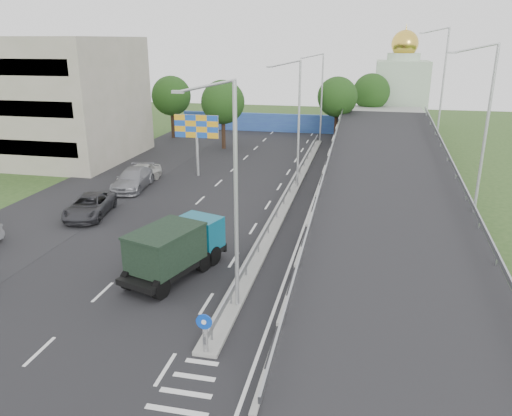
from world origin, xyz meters
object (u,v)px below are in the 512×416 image
(sign_bollard, at_px, (205,333))
(lamp_post_mid, at_px, (297,118))
(parked_car_e, at_px, (139,174))
(church, at_px, (401,88))
(dump_truck, at_px, (176,247))
(lamp_post_far, at_px, (320,93))
(parked_car_d, at_px, (133,179))
(billboard, at_px, (197,130))
(lamp_post_near, at_px, (231,187))
(parked_car_c, at_px, (90,206))

(sign_bollard, distance_m, lamp_post_mid, 24.30)
(lamp_post_mid, distance_m, parked_car_e, 14.24)
(church, relative_size, dump_truck, 2.06)
(lamp_post_far, xyz_separation_m, parked_car_d, (-13.03, -23.05, -4.98))
(sign_bollard, distance_m, church, 58.84)
(lamp_post_far, relative_size, church, 0.73)
(church, xyz_separation_m, billboard, (-19.00, -32.00, -1.12))
(dump_truck, bearing_deg, lamp_post_far, 101.83)
(parked_car_e, bearing_deg, dump_truck, -50.11)
(lamp_post_near, distance_m, lamp_post_mid, 20.00)
(lamp_post_near, xyz_separation_m, parked_car_e, (-13.28, 18.69, -4.99))
(lamp_post_far, xyz_separation_m, parked_car_c, (-13.00, -29.97, -5.07))
(lamp_post_far, xyz_separation_m, billboard, (-9.11, -18.00, -1.62))
(sign_bollard, relative_size, lamp_post_mid, 0.17)
(lamp_post_far, distance_m, billboard, 20.24)
(lamp_post_near, height_order, dump_truck, lamp_post_near)
(parked_car_e, bearing_deg, lamp_post_far, 67.24)
(parked_car_c, bearing_deg, church, 52.59)
(billboard, bearing_deg, dump_truck, -74.54)
(dump_truck, xyz_separation_m, parked_car_e, (-9.51, 16.00, -0.72))
(dump_truck, bearing_deg, lamp_post_mid, 95.31)
(sign_bollard, height_order, lamp_post_mid, lamp_post_mid)
(billboard, height_order, parked_car_d, billboard)
(sign_bollard, height_order, church, church)
(parked_car_c, xyz_separation_m, parked_car_e, (-0.27, 8.66, 0.08))
(lamp_post_far, xyz_separation_m, dump_truck, (-3.77, -37.31, -4.27))
(lamp_post_near, bearing_deg, parked_car_d, 127.55)
(church, bearing_deg, billboard, -120.70)
(billboard, bearing_deg, lamp_post_near, -67.51)
(sign_bollard, xyz_separation_m, lamp_post_mid, (0.11, 23.83, 4.77))
(billboard, xyz_separation_m, dump_truck, (5.34, -19.31, -2.65))
(sign_bollard, bearing_deg, parked_car_c, 132.94)
(parked_car_d, bearing_deg, parked_car_e, 92.01)
(lamp_post_far, height_order, dump_truck, lamp_post_far)
(lamp_post_far, bearing_deg, billboard, -116.84)
(church, xyz_separation_m, parked_car_e, (-23.17, -35.31, -4.49))
(lamp_post_near, bearing_deg, billboard, 112.49)
(dump_truck, distance_m, parked_car_e, 18.63)
(sign_bollard, xyz_separation_m, parked_car_d, (-12.92, 20.78, -0.21))
(parked_car_e, bearing_deg, lamp_post_near, -45.45)
(lamp_post_far, bearing_deg, dump_truck, -95.77)
(parked_car_c, distance_m, parked_car_e, 8.67)
(lamp_post_far, distance_m, parked_car_d, 26.94)
(sign_bollard, distance_m, parked_car_c, 18.93)
(lamp_post_mid, bearing_deg, parked_car_c, -142.54)
(dump_truck, height_order, parked_car_e, dump_truck)
(lamp_post_mid, height_order, billboard, lamp_post_mid)
(lamp_post_near, height_order, parked_car_c, lamp_post_near)
(church, bearing_deg, sign_bollard, -99.81)
(sign_bollard, xyz_separation_m, billboard, (-9.00, 25.83, 3.15))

